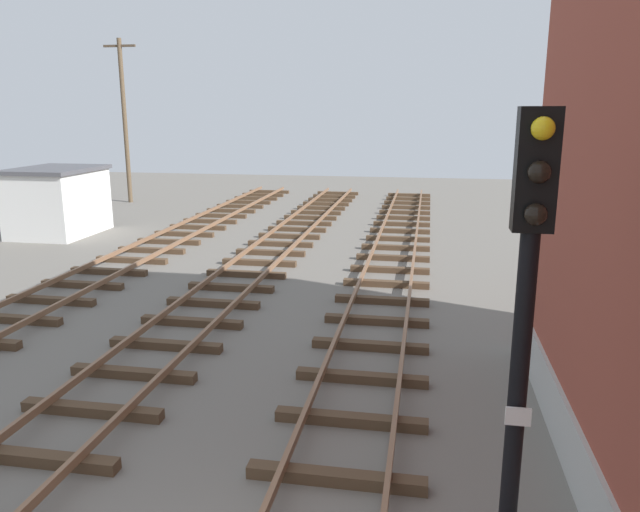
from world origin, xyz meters
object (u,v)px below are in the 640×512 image
signal_mast (525,311)px  parked_car_silver (20,200)px  control_hut (58,201)px  parked_car_black (33,186)px  utility_pole_far (125,119)px

signal_mast → parked_car_silver: size_ratio=1.20×
signal_mast → control_hut: size_ratio=1.32×
signal_mast → parked_car_black: signal_mast is taller
parked_car_silver → parked_car_black: same height
signal_mast → utility_pole_far: (-17.41, 25.97, 1.40)m
control_hut → utility_pole_far: (-1.48, 9.06, 3.19)m
parked_car_black → utility_pole_far: (5.50, 0.70, 3.68)m
parked_car_black → utility_pole_far: utility_pole_far is taller
parked_car_silver → utility_pole_far: utility_pole_far is taller
control_hut → utility_pole_far: size_ratio=0.43×
signal_mast → parked_car_black: size_ratio=1.20×
parked_car_silver → parked_car_black: (-2.97, 5.30, 0.00)m
signal_mast → parked_car_silver: (-19.94, 19.97, -2.28)m
parked_car_silver → parked_car_black: bearing=119.2°
control_hut → parked_car_silver: (-4.00, 3.05, -0.49)m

